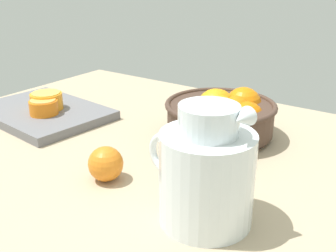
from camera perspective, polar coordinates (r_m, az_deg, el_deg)
ground_plane at (r=84.46cm, az=-0.72°, el=-5.95°), size 132.32×99.97×3.00cm
fruit_bowl at (r=95.34cm, az=7.52°, el=1.55°), size 25.54×25.54×10.93cm
juice_pitcher at (r=63.02cm, az=5.30°, el=-7.38°), size 19.10×14.50×19.72cm
cutting_board at (r=113.09cm, az=-16.96°, el=1.81°), size 35.97×27.64×2.26cm
orange_half_0 at (r=111.17cm, az=-16.50°, el=3.36°), size 8.18×8.18×4.52cm
orange_half_1 at (r=107.72cm, az=-16.87°, el=2.55°), size 7.08×7.08×3.84cm
loose_orange_1 at (r=76.72cm, az=-8.64°, el=-5.21°), size 6.55×6.55×6.55cm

